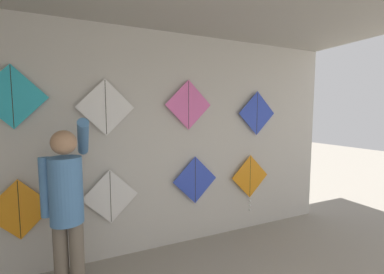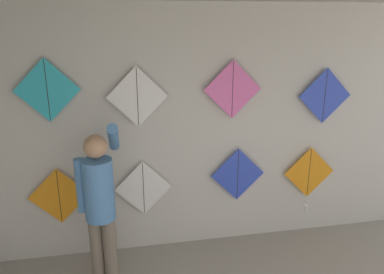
{
  "view_description": "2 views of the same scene",
  "coord_description": "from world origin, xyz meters",
  "px_view_note": "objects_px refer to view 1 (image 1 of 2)",
  "views": [
    {
      "loc": [
        -0.92,
        0.26,
        1.79
      ],
      "look_at": [
        0.38,
        3.11,
        1.49
      ],
      "focal_mm": 24.0,
      "sensor_mm": 36.0,
      "label": 1
    },
    {
      "loc": [
        -0.77,
        -0.54,
        2.62
      ],
      "look_at": [
        -0.06,
        3.11,
        1.45
      ],
      "focal_mm": 35.0,
      "sensor_mm": 36.0,
      "label": 2
    }
  ],
  "objects_px": {
    "kite_0": "(19,210)",
    "kite_4": "(12,97)",
    "shopkeeper": "(67,202)",
    "kite_2": "(195,180)",
    "kite_7": "(257,113)",
    "kite_5": "(106,107)",
    "kite_6": "(189,105)",
    "kite_1": "(111,197)",
    "kite_3": "(250,179)"
  },
  "relations": [
    {
      "from": "kite_0",
      "to": "kite_4",
      "type": "relative_size",
      "value": 1.0
    },
    {
      "from": "shopkeeper",
      "to": "kite_2",
      "type": "xyz_separation_m",
      "value": [
        1.55,
        0.59,
        -0.11
      ]
    },
    {
      "from": "kite_4",
      "to": "kite_7",
      "type": "bearing_deg",
      "value": 0.0
    },
    {
      "from": "kite_0",
      "to": "kite_7",
      "type": "relative_size",
      "value": 1.0
    },
    {
      "from": "kite_0",
      "to": "kite_4",
      "type": "xyz_separation_m",
      "value": [
        0.0,
        0.0,
        1.16
      ]
    },
    {
      "from": "kite_5",
      "to": "kite_7",
      "type": "xyz_separation_m",
      "value": [
        2.15,
        0.0,
        -0.07
      ]
    },
    {
      "from": "kite_4",
      "to": "kite_0",
      "type": "bearing_deg",
      "value": 180.0
    },
    {
      "from": "kite_0",
      "to": "kite_6",
      "type": "bearing_deg",
      "value": 0.0
    },
    {
      "from": "kite_2",
      "to": "kite_4",
      "type": "height_order",
      "value": "kite_4"
    },
    {
      "from": "kite_1",
      "to": "kite_6",
      "type": "xyz_separation_m",
      "value": [
        1.01,
        0.0,
        1.09
      ]
    },
    {
      "from": "kite_3",
      "to": "kite_7",
      "type": "height_order",
      "value": "kite_7"
    },
    {
      "from": "kite_7",
      "to": "kite_5",
      "type": "bearing_deg",
      "value": 180.0
    },
    {
      "from": "shopkeeper",
      "to": "kite_0",
      "type": "xyz_separation_m",
      "value": [
        -0.47,
        0.59,
        -0.2
      ]
    },
    {
      "from": "kite_2",
      "to": "kite_6",
      "type": "xyz_separation_m",
      "value": [
        -0.1,
        0.0,
        1.01
      ]
    },
    {
      "from": "shopkeeper",
      "to": "kite_3",
      "type": "relative_size",
      "value": 2.03
    },
    {
      "from": "shopkeeper",
      "to": "kite_7",
      "type": "distance_m",
      "value": 2.75
    },
    {
      "from": "kite_3",
      "to": "kite_5",
      "type": "bearing_deg",
      "value": 179.98
    },
    {
      "from": "kite_0",
      "to": "kite_3",
      "type": "xyz_separation_m",
      "value": [
        2.94,
        -0.0,
        0.01
      ]
    },
    {
      "from": "kite_3",
      "to": "kite_0",
      "type": "bearing_deg",
      "value": 179.99
    },
    {
      "from": "kite_6",
      "to": "kite_3",
      "type": "bearing_deg",
      "value": -0.04
    },
    {
      "from": "kite_1",
      "to": "kite_7",
      "type": "bearing_deg",
      "value": 0.0
    },
    {
      "from": "kite_5",
      "to": "kite_7",
      "type": "distance_m",
      "value": 2.15
    },
    {
      "from": "kite_0",
      "to": "kite_3",
      "type": "relative_size",
      "value": 0.76
    },
    {
      "from": "shopkeeper",
      "to": "kite_3",
      "type": "xyz_separation_m",
      "value": [
        2.47,
        0.59,
        -0.19
      ]
    },
    {
      "from": "kite_1",
      "to": "kite_4",
      "type": "distance_m",
      "value": 1.47
    },
    {
      "from": "shopkeeper",
      "to": "kite_6",
      "type": "relative_size",
      "value": 2.69
    },
    {
      "from": "shopkeeper",
      "to": "kite_7",
      "type": "relative_size",
      "value": 2.69
    },
    {
      "from": "shopkeeper",
      "to": "kite_4",
      "type": "relative_size",
      "value": 2.69
    },
    {
      "from": "kite_0",
      "to": "kite_7",
      "type": "height_order",
      "value": "kite_7"
    },
    {
      "from": "kite_2",
      "to": "kite_5",
      "type": "bearing_deg",
      "value": 180.0
    },
    {
      "from": "kite_5",
      "to": "kite_7",
      "type": "height_order",
      "value": "kite_5"
    },
    {
      "from": "shopkeeper",
      "to": "kite_1",
      "type": "distance_m",
      "value": 0.76
    },
    {
      "from": "shopkeeper",
      "to": "kite_3",
      "type": "distance_m",
      "value": 2.55
    },
    {
      "from": "kite_5",
      "to": "kite_6",
      "type": "distance_m",
      "value": 1.04
    },
    {
      "from": "kite_4",
      "to": "kite_6",
      "type": "distance_m",
      "value": 1.92
    },
    {
      "from": "kite_6",
      "to": "kite_4",
      "type": "bearing_deg",
      "value": 180.0
    },
    {
      "from": "kite_1",
      "to": "kite_4",
      "type": "xyz_separation_m",
      "value": [
        -0.91,
        0.0,
        1.15
      ]
    },
    {
      "from": "kite_7",
      "to": "kite_0",
      "type": "bearing_deg",
      "value": 180.0
    },
    {
      "from": "kite_6",
      "to": "kite_2",
      "type": "bearing_deg",
      "value": 0.0
    },
    {
      "from": "kite_4",
      "to": "kite_5",
      "type": "distance_m",
      "value": 0.89
    },
    {
      "from": "shopkeeper",
      "to": "kite_5",
      "type": "distance_m",
      "value": 1.13
    },
    {
      "from": "kite_0",
      "to": "kite_1",
      "type": "xyz_separation_m",
      "value": [
        0.91,
        0.0,
        0.01
      ]
    },
    {
      "from": "kite_0",
      "to": "kite_1",
      "type": "relative_size",
      "value": 1.0
    },
    {
      "from": "kite_1",
      "to": "kite_3",
      "type": "height_order",
      "value": "kite_3"
    },
    {
      "from": "kite_2",
      "to": "kite_5",
      "type": "height_order",
      "value": "kite_5"
    },
    {
      "from": "kite_0",
      "to": "kite_5",
      "type": "relative_size",
      "value": 1.0
    },
    {
      "from": "shopkeeper",
      "to": "kite_0",
      "type": "height_order",
      "value": "shopkeeper"
    },
    {
      "from": "kite_4",
      "to": "kite_5",
      "type": "xyz_separation_m",
      "value": [
        0.89,
        0.0,
        -0.1
      ]
    },
    {
      "from": "kite_6",
      "to": "kite_7",
      "type": "bearing_deg",
      "value": 0.0
    },
    {
      "from": "kite_4",
      "to": "kite_6",
      "type": "height_order",
      "value": "kite_4"
    }
  ]
}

